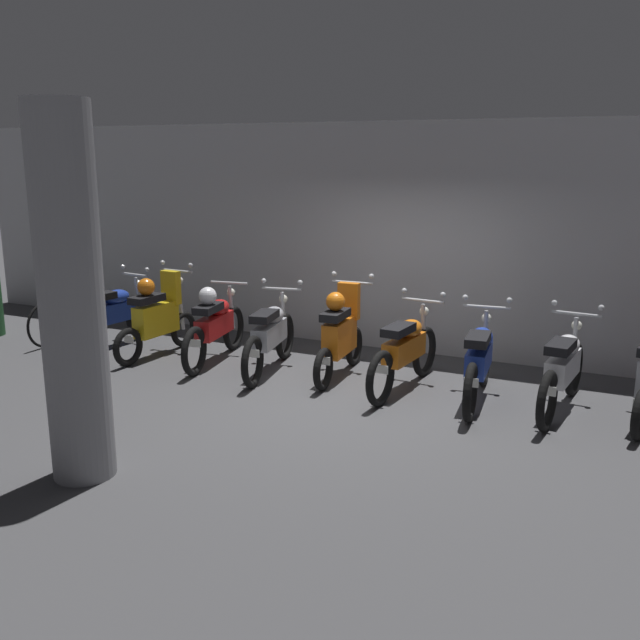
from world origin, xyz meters
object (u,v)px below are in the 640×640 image
(motorbike_slot_4, at_px, (340,334))
(motorbike_slot_5, at_px, (405,350))
(motorbike_slot_6, at_px, (479,360))
(bicycle, at_px, (71,316))
(motorbike_slot_3, at_px, (270,335))
(motorbike_slot_7, at_px, (563,369))
(motorbike_slot_0, at_px, (111,315))
(motorbike_slot_2, at_px, (215,325))
(support_pillar, at_px, (71,297))
(motorbike_slot_1, at_px, (157,316))

(motorbike_slot_4, xyz_separation_m, motorbike_slot_5, (0.92, -0.14, -0.08))
(motorbike_slot_6, xyz_separation_m, bicycle, (-6.34, 0.15, -0.13))
(motorbike_slot_3, height_order, motorbike_slot_7, same)
(motorbike_slot_0, distance_m, motorbike_slot_6, 5.47)
(motorbike_slot_3, relative_size, motorbike_slot_4, 1.15)
(motorbike_slot_2, relative_size, motorbike_slot_3, 1.00)
(motorbike_slot_4, height_order, bicycle, motorbike_slot_4)
(motorbike_slot_4, height_order, motorbike_slot_6, motorbike_slot_4)
(motorbike_slot_4, distance_m, support_pillar, 3.88)
(motorbike_slot_6, relative_size, support_pillar, 0.60)
(motorbike_slot_1, bearing_deg, motorbike_slot_5, 0.99)
(bicycle, bearing_deg, motorbike_slot_1, -5.44)
(motorbike_slot_6, relative_size, motorbike_slot_7, 1.00)
(motorbike_slot_1, bearing_deg, motorbike_slot_7, 0.92)
(motorbike_slot_4, bearing_deg, motorbike_slot_0, -178.04)
(motorbike_slot_5, bearing_deg, motorbike_slot_2, 179.59)
(motorbike_slot_4, distance_m, motorbike_slot_6, 1.84)
(motorbike_slot_7, relative_size, support_pillar, 0.60)
(support_pillar, bearing_deg, motorbike_slot_2, 104.33)
(motorbike_slot_0, relative_size, motorbike_slot_7, 1.00)
(motorbike_slot_7, xyz_separation_m, support_pillar, (-3.68, -3.50, 1.14))
(motorbike_slot_1, xyz_separation_m, motorbike_slot_7, (5.48, 0.09, -0.08))
(motorbike_slot_2, distance_m, motorbike_slot_3, 0.91)
(motorbike_slot_0, relative_size, motorbike_slot_6, 1.00)
(motorbike_slot_0, distance_m, motorbike_slot_7, 6.39)
(motorbike_slot_0, xyz_separation_m, motorbike_slot_6, (5.47, -0.06, 0.00))
(motorbike_slot_2, height_order, motorbike_slot_5, motorbike_slot_5)
(motorbike_slot_5, xyz_separation_m, motorbike_slot_7, (1.83, 0.03, 0.00))
(motorbike_slot_0, distance_m, motorbike_slot_3, 2.73)
(motorbike_slot_1, bearing_deg, motorbike_slot_4, 4.23)
(motorbike_slot_3, distance_m, bicycle, 3.60)
(motorbike_slot_1, relative_size, support_pillar, 0.52)
(motorbike_slot_2, distance_m, bicycle, 2.69)
(motorbike_slot_4, relative_size, motorbike_slot_5, 0.86)
(motorbike_slot_5, bearing_deg, motorbike_slot_1, -179.01)
(motorbike_slot_3, relative_size, motorbike_slot_5, 0.99)
(motorbike_slot_4, relative_size, support_pillar, 0.52)
(motorbike_slot_3, xyz_separation_m, motorbike_slot_6, (2.74, 0.01, 0.00))
(motorbike_slot_7, bearing_deg, bicycle, 179.36)
(motorbike_slot_2, height_order, motorbike_slot_3, motorbike_slot_3)
(motorbike_slot_5, relative_size, bicycle, 1.13)
(motorbike_slot_1, relative_size, motorbike_slot_6, 0.86)
(bicycle, bearing_deg, motorbike_slot_7, -0.64)
(motorbike_slot_7, bearing_deg, motorbike_slot_1, -179.08)
(motorbike_slot_7, xyz_separation_m, bicycle, (-7.25, 0.08, -0.13))
(motorbike_slot_3, bearing_deg, motorbike_slot_1, -179.80)
(motorbike_slot_0, relative_size, motorbike_slot_4, 1.16)
(motorbike_slot_6, bearing_deg, motorbike_slot_7, 4.30)
(bicycle, bearing_deg, motorbike_slot_5, -1.12)
(motorbike_slot_1, height_order, bicycle, motorbike_slot_1)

